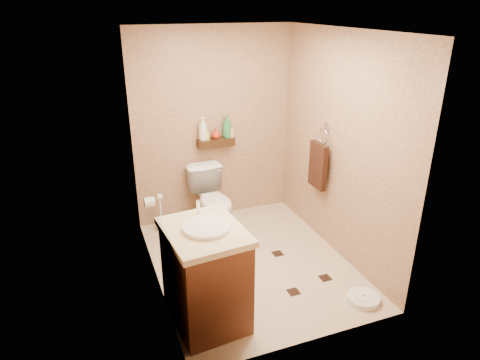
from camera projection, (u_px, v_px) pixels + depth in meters
name	position (u px, v px, depth m)	size (l,w,h in m)	color
ground	(251.00, 263.00, 4.65)	(2.50, 2.50, 0.00)	#C3B48E
wall_back	(214.00, 127.00, 5.27)	(2.00, 0.04, 2.40)	tan
wall_front	(317.00, 214.00, 3.11)	(2.00, 0.04, 2.40)	tan
wall_left	(150.00, 172.00, 3.86)	(0.04, 2.50, 2.40)	tan
wall_right	(339.00, 148.00, 4.52)	(0.04, 2.50, 2.40)	tan
ceiling	(253.00, 30.00, 3.73)	(2.00, 2.50, 0.02)	silver
wall_shelf	(216.00, 143.00, 5.27)	(0.46, 0.14, 0.10)	#351E0E
floor_accents	(255.00, 264.00, 4.63)	(1.33, 1.33, 0.01)	black
toilet	(213.00, 202.00, 5.17)	(0.44, 0.77, 0.78)	white
vanity	(206.00, 275.00, 3.65)	(0.69, 0.81, 1.06)	brown
bathroom_scale	(363.00, 299.00, 4.04)	(0.32, 0.32, 0.06)	white
toilet_brush	(161.00, 217.00, 5.26)	(0.11, 0.11, 0.49)	#1B696D
towel_ring	(318.00, 163.00, 4.80)	(0.12, 0.30, 0.76)	silver
toilet_paper	(149.00, 202.00, 4.68)	(0.12, 0.11, 0.12)	white
bottle_a	(203.00, 129.00, 5.14)	(0.11, 0.11, 0.29)	white
bottle_b	(206.00, 133.00, 5.18)	(0.07, 0.07, 0.16)	yellow
bottle_c	(216.00, 133.00, 5.22)	(0.10, 0.10, 0.13)	red
bottle_d	(227.00, 126.00, 5.24)	(0.11, 0.11, 0.28)	#2B8345
bottle_e	(230.00, 131.00, 5.28)	(0.07, 0.07, 0.15)	#FFC654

